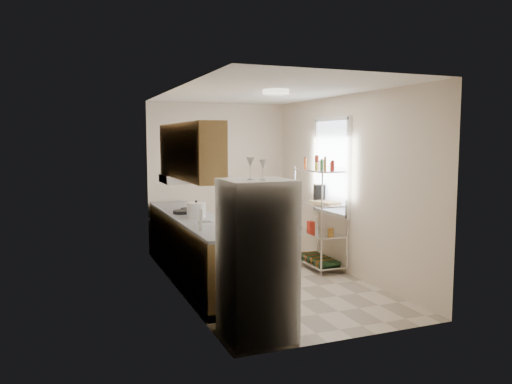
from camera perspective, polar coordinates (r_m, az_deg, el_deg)
room at (r=6.83m, az=1.21°, el=0.48°), size 2.52×4.42×2.62m
counter_run at (r=7.08m, az=-7.11°, el=-6.31°), size 0.63×3.51×0.90m
upper_cabinets at (r=6.56m, az=-7.67°, el=4.66°), size 0.33×2.20×0.72m
range_hood at (r=7.37m, az=-8.72°, el=1.52°), size 0.50×0.60×0.12m
window at (r=7.68m, az=8.65°, el=2.89°), size 0.06×1.00×1.46m
bakers_rack at (r=7.56m, az=7.37°, el=-0.50°), size 0.45×0.90×1.73m
ceiling_dome at (r=6.55m, az=2.28°, el=11.36°), size 0.34×0.34×0.05m
refrigerator at (r=4.93m, az=0.08°, el=-7.70°), size 0.65×0.65×1.58m
wine_glass_a at (r=4.75m, az=-0.65°, el=2.71°), size 0.08×0.08×0.21m
wine_glass_b at (r=4.69m, az=0.81°, el=2.54°), size 0.07×0.07×0.19m
rice_cooker at (r=6.83m, az=-6.83°, el=-2.06°), size 0.26×0.26×0.21m
frying_pan_large at (r=7.24m, az=-8.42°, el=-2.27°), size 0.28×0.28×0.05m
frying_pan_small at (r=7.51m, az=-7.79°, el=-1.98°), size 0.26×0.26×0.04m
cutting_board at (r=7.53m, az=8.05°, el=-1.17°), size 0.41×0.48×0.03m
espresso_machine at (r=7.82m, az=7.23°, el=-0.03°), size 0.22×0.26×0.26m
storage_bag at (r=7.76m, az=6.30°, el=-3.87°), size 0.10×0.14×0.14m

